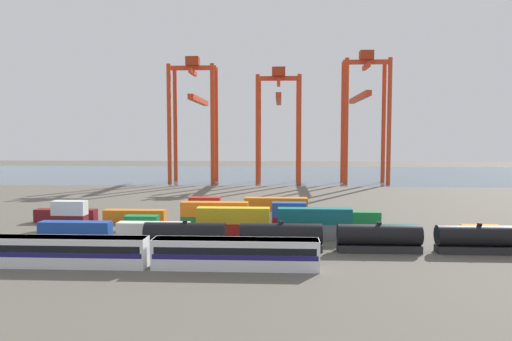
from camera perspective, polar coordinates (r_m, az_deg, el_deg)
The scene contains 29 objects.
ground_plane at distance 122.77m, azimuth -0.23°, elevation -3.84°, with size 420.00×420.00×0.00m, color #5B564C.
harbour_water at distance 217.08m, azimuth 1.17°, elevation -0.40°, with size 400.00×110.00×0.01m, color #475B6B.
passenger_train at distance 63.17m, azimuth -12.70°, elevation -9.52°, with size 43.51×3.14×3.90m.
freight_tank_row at distance 72.12m, azimuth 14.65°, elevation -7.88°, with size 69.65×2.99×4.45m.
shipping_container_0 at distance 86.08m, azimuth -21.02°, elevation -6.63°, with size 12.10×2.44×2.60m, color #1C4299.
shipping_container_1 at distance 81.59m, azimuth -12.28°, elevation -7.03°, with size 12.10×2.44×2.60m, color silver.
shipping_container_2 at distance 79.15m, azimuth -2.76°, elevation -7.29°, with size 12.10×2.44×2.60m, color #AD211C.
shipping_container_3 at distance 78.69m, azimuth -2.77°, elevation -5.43°, with size 12.10×2.44×2.60m, color gold.
shipping_container_4 at distance 78.97m, azimuth 7.08°, elevation -7.34°, with size 12.10×2.44×2.60m, color slate.
shipping_container_5 at distance 78.50m, azimuth 7.10°, elevation -5.48°, with size 12.10×2.44×2.60m, color #146066.
shipping_container_6 at distance 81.06m, azimuth 16.69°, elevation -7.19°, with size 6.04×2.44×2.60m, color #146066.
shipping_container_7 at distance 85.24m, azimuth 25.58°, elevation -6.87°, with size 6.04×2.44×2.60m, color orange.
shipping_container_9 at distance 93.65m, azimuth -21.58°, elevation -5.80°, with size 6.04×2.44×2.60m, color maroon.
shipping_container_10 at distance 93.25m, azimuth -21.63°, elevation -4.22°, with size 6.04×2.44×2.60m, color silver.
shipping_container_11 at distance 88.95m, azimuth -13.65°, elevation -6.14°, with size 6.04×2.44×2.60m, color #197538.
shipping_container_12 at distance 86.11m, azimuth -5.01°, elevation -6.37°, with size 12.10×2.44×2.60m, color #197538.
shipping_container_13 at distance 85.68m, azimuth -5.02°, elevation -4.66°, with size 12.10×2.44×2.60m, color orange.
shipping_container_14 at distance 85.31m, azimuth 4.01°, elevation -6.47°, with size 6.04×2.44×2.60m, color maroon.
shipping_container_15 at distance 84.87m, azimuth 4.02°, elevation -4.74°, with size 6.04×2.44×2.60m, color #1C4299.
shipping_container_16 at distance 101.20m, azimuth -22.00°, elevation -5.09°, with size 12.10×2.44×2.60m, color maroon.
shipping_container_17 at distance 96.18m, azimuth -14.44°, elevation -5.39°, with size 12.10×2.44×2.60m, color orange.
shipping_container_18 at distance 93.00m, azimuth -6.20°, elevation -5.60°, with size 6.04×2.44×2.60m, color slate.
shipping_container_19 at distance 92.60m, azimuth -6.21°, elevation -4.02°, with size 6.04×2.44×2.60m, color #AD211C.
shipping_container_20 at distance 91.83m, azimuth 2.44°, elevation -5.71°, with size 12.10×2.44×2.60m, color silver.
shipping_container_21 at distance 91.43m, azimuth 2.45°, elevation -4.10°, with size 12.10×2.44×2.60m, color orange.
shipping_container_22 at distance 92.76m, azimuth 11.11°, elevation -5.68°, with size 12.10×2.44×2.60m, color #197538.
gantry_crane_west at distance 179.74m, azimuth -7.45°, elevation 7.45°, with size 17.33×36.35×46.26m.
gantry_crane_central at distance 177.42m, azimuth 2.75°, elevation 7.09°, with size 16.37×39.72×42.25m.
gantry_crane_east at distance 180.16m, azimuth 12.93°, elevation 7.66°, with size 16.63×40.88×47.89m.
Camera 1 is at (6.79, -81.42, 16.85)m, focal length 33.07 mm.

